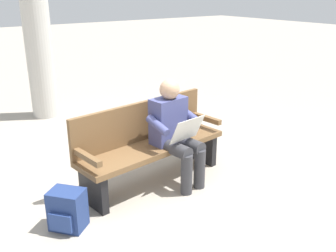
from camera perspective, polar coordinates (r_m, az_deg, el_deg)
name	(u,v)px	position (r m, az deg, el deg)	size (l,w,h in m)	color
ground_plane	(154,181)	(4.42, -2.12, -8.25)	(40.00, 40.00, 0.00)	#A89E8E
bench_near	(149,142)	(4.27, -2.82, -2.48)	(1.84, 0.68, 0.90)	brown
person_seated	(175,130)	(4.16, 1.09, -0.60)	(0.60, 0.60, 1.18)	#474C84
backpack	(67,210)	(3.66, -14.95, -12.14)	(0.37, 0.38, 0.38)	navy
support_pillar	(34,5)	(6.63, -19.56, 16.78)	(0.44, 0.44, 3.68)	beige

